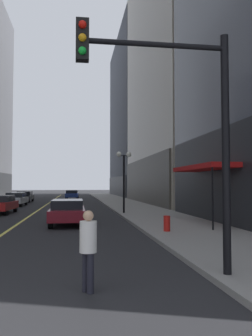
{
  "coord_description": "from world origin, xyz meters",
  "views": [
    {
      "loc": [
        3.09,
        -3.42,
        2.12
      ],
      "look_at": [
        8.57,
        34.64,
        3.96
      ],
      "focal_mm": 37.06,
      "sensor_mm": 36.0,
      "label": 1
    }
  ],
  "objects_px": {
    "fire_hydrant_right": "(167,225)",
    "car_maroon": "(67,211)",
    "car_black": "(25,196)",
    "street_lamp_right_mid": "(124,168)",
    "traffic_light_near_right": "(180,111)",
    "car_blue": "(72,194)",
    "pedestrian_in_white_shirt": "(88,245)",
    "car_white": "(16,199)"
  },
  "relations": [
    {
      "from": "fire_hydrant_right",
      "to": "car_maroon",
      "type": "bearing_deg",
      "value": 133.92
    },
    {
      "from": "car_black",
      "to": "fire_hydrant_right",
      "type": "height_order",
      "value": "car_black"
    },
    {
      "from": "car_maroon",
      "to": "street_lamp_right_mid",
      "type": "bearing_deg",
      "value": 54.61
    },
    {
      "from": "car_maroon",
      "to": "traffic_light_near_right",
      "type": "distance_m",
      "value": 12.15
    },
    {
      "from": "car_maroon",
      "to": "car_blue",
      "type": "xyz_separation_m",
      "value": [
        -0.13,
        32.67,
        -0.0
      ]
    },
    {
      "from": "car_black",
      "to": "street_lamp_right_mid",
      "type": "relative_size",
      "value": 1.05
    },
    {
      "from": "traffic_light_near_right",
      "to": "street_lamp_right_mid",
      "type": "height_order",
      "value": "traffic_light_near_right"
    },
    {
      "from": "traffic_light_near_right",
      "to": "pedestrian_in_white_shirt",
      "type": "bearing_deg",
      "value": -169.66
    },
    {
      "from": "car_blue",
      "to": "fire_hydrant_right",
      "type": "height_order",
      "value": "car_blue"
    },
    {
      "from": "car_black",
      "to": "fire_hydrant_right",
      "type": "distance_m",
      "value": 30.81
    },
    {
      "from": "traffic_light_near_right",
      "to": "fire_hydrant_right",
      "type": "bearing_deg",
      "value": 77.56
    },
    {
      "from": "car_white",
      "to": "car_black",
      "type": "height_order",
      "value": "same"
    },
    {
      "from": "car_maroon",
      "to": "car_white",
      "type": "bearing_deg",
      "value": 107.99
    },
    {
      "from": "car_maroon",
      "to": "fire_hydrant_right",
      "type": "distance_m",
      "value": 6.15
    },
    {
      "from": "car_black",
      "to": "car_maroon",
      "type": "bearing_deg",
      "value": -76.96
    },
    {
      "from": "car_maroon",
      "to": "pedestrian_in_white_shirt",
      "type": "relative_size",
      "value": 2.98
    },
    {
      "from": "car_white",
      "to": "fire_hydrant_right",
      "type": "bearing_deg",
      "value": -65.39
    },
    {
      "from": "pedestrian_in_white_shirt",
      "to": "traffic_light_near_right",
      "type": "bearing_deg",
      "value": 10.34
    },
    {
      "from": "fire_hydrant_right",
      "to": "car_black",
      "type": "bearing_deg",
      "value": 108.91
    },
    {
      "from": "car_white",
      "to": "fire_hydrant_right",
      "type": "relative_size",
      "value": 5.17
    },
    {
      "from": "traffic_light_near_right",
      "to": "street_lamp_right_mid",
      "type": "distance_m",
      "value": 16.78
    },
    {
      "from": "traffic_light_near_right",
      "to": "street_lamp_right_mid",
      "type": "relative_size",
      "value": 1.28
    },
    {
      "from": "traffic_light_near_right",
      "to": "car_maroon",
      "type": "bearing_deg",
      "value": 103.32
    },
    {
      "from": "car_blue",
      "to": "fire_hydrant_right",
      "type": "relative_size",
      "value": 5.7
    },
    {
      "from": "car_maroon",
      "to": "pedestrian_in_white_shirt",
      "type": "xyz_separation_m",
      "value": [
        0.69,
        -11.82,
        0.21
      ]
    },
    {
      "from": "car_black",
      "to": "traffic_light_near_right",
      "type": "distance_m",
      "value": 37.27
    },
    {
      "from": "car_maroon",
      "to": "car_black",
      "type": "distance_m",
      "value": 25.38
    },
    {
      "from": "car_maroon",
      "to": "car_blue",
      "type": "relative_size",
      "value": 1.05
    },
    {
      "from": "pedestrian_in_white_shirt",
      "to": "street_lamp_right_mid",
      "type": "distance_m",
      "value": 17.54
    },
    {
      "from": "fire_hydrant_right",
      "to": "car_blue",
      "type": "bearing_deg",
      "value": 96.75
    },
    {
      "from": "traffic_light_near_right",
      "to": "car_white",
      "type": "bearing_deg",
      "value": 106.12
    },
    {
      "from": "car_black",
      "to": "pedestrian_in_white_shirt",
      "type": "distance_m",
      "value": 37.1
    },
    {
      "from": "car_black",
      "to": "street_lamp_right_mid",
      "type": "xyz_separation_m",
      "value": [
        9.49,
        -19.43,
        2.54
      ]
    },
    {
      "from": "car_black",
      "to": "traffic_light_near_right",
      "type": "relative_size",
      "value": 0.82
    },
    {
      "from": "car_maroon",
      "to": "car_black",
      "type": "height_order",
      "value": "same"
    },
    {
      "from": "car_white",
      "to": "street_lamp_right_mid",
      "type": "height_order",
      "value": "street_lamp_right_mid"
    },
    {
      "from": "car_black",
      "to": "street_lamp_right_mid",
      "type": "distance_m",
      "value": 21.77
    },
    {
      "from": "pedestrian_in_white_shirt",
      "to": "fire_hydrant_right",
      "type": "xyz_separation_m",
      "value": [
        3.57,
        7.39,
        -0.53
      ]
    },
    {
      "from": "car_maroon",
      "to": "pedestrian_in_white_shirt",
      "type": "height_order",
      "value": "pedestrian_in_white_shirt"
    },
    {
      "from": "car_white",
      "to": "traffic_light_near_right",
      "type": "height_order",
      "value": "traffic_light_near_right"
    },
    {
      "from": "fire_hydrant_right",
      "to": "traffic_light_near_right",
      "type": "bearing_deg",
      "value": -102.44
    },
    {
      "from": "car_maroon",
      "to": "car_white",
      "type": "relative_size",
      "value": 1.16
    }
  ]
}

